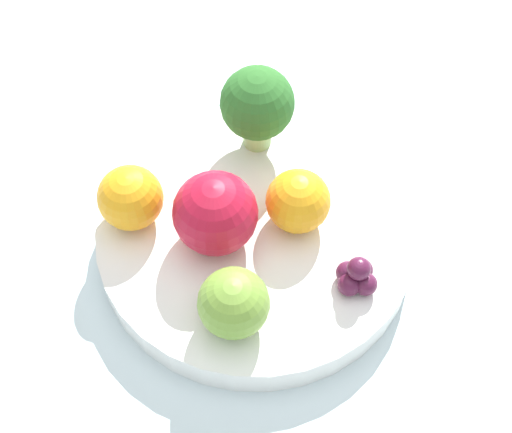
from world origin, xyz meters
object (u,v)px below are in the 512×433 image
apple_red (234,303)px  apple_green (215,213)px  orange_front (298,201)px  bowl (256,234)px  broccoli (257,105)px  grape_cluster (356,276)px  orange_back (130,198)px

apple_red → apple_green: 0.07m
apple_red → orange_front: 0.09m
bowl → apple_red: (-0.04, 0.07, 0.04)m
broccoli → apple_red: (-0.09, 0.12, -0.02)m
bowl → apple_red: apple_red is taller
orange_front → grape_cluster: 0.06m
broccoli → apple_red: broccoli is taller
apple_green → orange_back: size_ratio=1.27×
apple_green → grape_cluster: bearing=-161.3°
broccoli → orange_back: (0.02, 0.11, -0.02)m
apple_red → orange_front: bearing=-78.2°
broccoli → bowl: bearing=129.8°
bowl → broccoli: (0.05, -0.06, 0.05)m
orange_front → grape_cluster: size_ratio=1.50×
broccoli → orange_front: size_ratio=1.56×
apple_red → grape_cluster: size_ratio=1.54×
bowl → orange_front: size_ratio=5.04×
apple_red → grape_cluster: bearing=-121.3°
bowl → broccoli: bearing=-50.2°
bowl → orange_back: (0.07, 0.05, 0.04)m
broccoli → apple_green: size_ratio=1.21×
bowl → orange_front: orange_front is taller
orange_front → apple_green: bearing=54.9°
orange_front → orange_back: same height
orange_back → apple_red: bearing=172.4°
orange_back → broccoli: bearing=-101.2°
orange_back → grape_cluster: orange_back is taller
broccoli → apple_green: (-0.03, 0.08, -0.01)m
apple_green → orange_front: (-0.03, -0.05, -0.01)m
broccoli → apple_red: size_ratio=1.52×
broccoli → orange_back: bearing=78.8°
orange_front → grape_cluster: orange_front is taller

